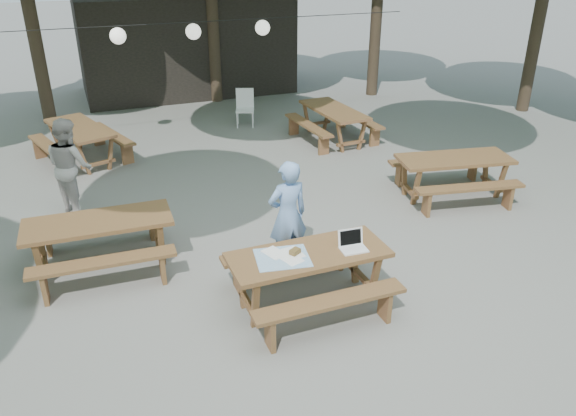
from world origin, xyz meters
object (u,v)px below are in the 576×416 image
(second_person, at_px, (70,166))
(woman, at_px, (288,215))
(main_picnic_table, at_px, (308,277))
(plastic_chair, at_px, (245,115))
(picnic_table_nw, at_px, (101,243))

(second_person, bearing_deg, woman, -165.07)
(main_picnic_table, bearing_deg, woman, 84.01)
(main_picnic_table, relative_size, woman, 1.25)
(main_picnic_table, distance_m, woman, 1.05)
(second_person, bearing_deg, plastic_chair, -76.93)
(picnic_table_nw, bearing_deg, plastic_chair, 57.53)
(woman, bearing_deg, main_picnic_table, 79.61)
(main_picnic_table, height_order, plastic_chair, plastic_chair)
(woman, bearing_deg, picnic_table_nw, -24.73)
(main_picnic_table, bearing_deg, second_person, 123.48)
(picnic_table_nw, distance_m, woman, 2.67)
(picnic_table_nw, relative_size, plastic_chair, 2.25)
(picnic_table_nw, xyz_separation_m, plastic_chair, (3.90, 5.64, -0.13))
(main_picnic_table, xyz_separation_m, second_person, (-2.64, 3.99, 0.43))
(picnic_table_nw, relative_size, second_person, 1.24)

